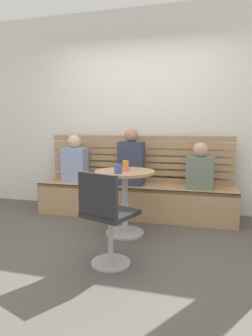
{
  "coord_description": "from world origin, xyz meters",
  "views": [
    {
      "loc": [
        0.89,
        -2.59,
        1.22
      ],
      "look_at": [
        0.03,
        0.66,
        0.75
      ],
      "focal_mm": 30.79,
      "sensor_mm": 36.0,
      "label": 1
    }
  ],
  "objects": [
    {
      "name": "cafe_table",
      "position": [
        0.05,
        0.51,
        0.52
      ],
      "size": [
        0.68,
        0.68,
        0.74
      ],
      "color": "#ADADB2",
      "rests_on": "ground"
    },
    {
      "name": "person_child_left",
      "position": [
        -0.9,
        1.23,
        0.74
      ],
      "size": [
        0.34,
        0.22,
        0.68
      ],
      "color": "#8C9EC6",
      "rests_on": "booth_bench"
    },
    {
      "name": "white_chair",
      "position": [
        0.1,
        -0.3,
        0.46
      ],
      "size": [
        0.51,
        0.51,
        0.85
      ],
      "color": "#ADADB2",
      "rests_on": "ground"
    },
    {
      "name": "cup_tumbler_orange",
      "position": [
        0.02,
        0.67,
        0.79
      ],
      "size": [
        0.07,
        0.07,
        0.1
      ],
      "primitive_type": "cylinder",
      "color": "orange",
      "rests_on": "cafe_table"
    },
    {
      "name": "booth_bench",
      "position": [
        0.0,
        1.2,
        0.22
      ],
      "size": [
        2.7,
        0.52,
        0.44
      ],
      "color": "tan",
      "rests_on": "ground"
    },
    {
      "name": "cup_mug_blue",
      "position": [
        0.03,
        0.3,
        0.79
      ],
      "size": [
        0.08,
        0.08,
        0.09
      ],
      "primitive_type": "cylinder",
      "color": "#3D5B9E",
      "rests_on": "cafe_table"
    },
    {
      "name": "person_child_middle",
      "position": [
        0.87,
        1.16,
        0.7
      ],
      "size": [
        0.34,
        0.22,
        0.6
      ],
      "color": "slate",
      "rests_on": "booth_bench"
    },
    {
      "name": "plate_small",
      "position": [
        0.02,
        0.52,
        0.75
      ],
      "size": [
        0.17,
        0.17,
        0.01
      ],
      "primitive_type": "cylinder",
      "color": "#DB4C42",
      "rests_on": "cafe_table"
    },
    {
      "name": "person_adult",
      "position": [
        -0.04,
        1.2,
        0.79
      ],
      "size": [
        0.34,
        0.22,
        0.78
      ],
      "color": "#333851",
      "rests_on": "booth_bench"
    },
    {
      "name": "back_wall",
      "position": [
        0.0,
        1.64,
        1.45
      ],
      "size": [
        5.2,
        0.1,
        2.9
      ],
      "primitive_type": "cube",
      "color": "silver",
      "rests_on": "ground"
    },
    {
      "name": "booth_backrest",
      "position": [
        0.0,
        1.44,
        0.78
      ],
      "size": [
        2.65,
        0.04,
        0.67
      ],
      "color": "#A68157",
      "rests_on": "booth_bench"
    },
    {
      "name": "ground",
      "position": [
        0.0,
        0.0,
        0.0
      ],
      "size": [
        8.0,
        8.0,
        0.0
      ],
      "primitive_type": "plane",
      "color": "#514C47"
    }
  ]
}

